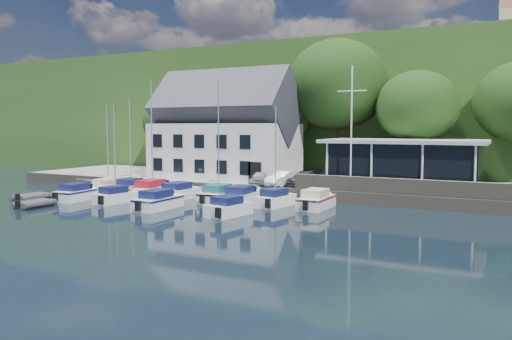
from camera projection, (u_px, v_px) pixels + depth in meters
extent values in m
plane|color=black|center=(190.00, 218.00, 33.67)|extent=(180.00, 180.00, 0.00)
cube|color=#9C9C96|center=(292.00, 185.00, 49.14)|extent=(60.00, 13.00, 1.00)
cube|color=#6C6356|center=(262.00, 192.00, 43.38)|extent=(60.00, 0.30, 1.00)
cube|color=#29491B|center=(391.00, 117.00, 87.96)|extent=(160.00, 75.00, 16.00)
cube|color=#516231|center=(446.00, 72.00, 90.73)|extent=(50.00, 30.00, 0.30)
cube|color=#6C6356|center=(405.00, 187.00, 38.19)|extent=(18.00, 0.50, 1.20)
imported|color=#AFB0B4|center=(261.00, 178.00, 44.98)|extent=(2.03, 3.74, 1.21)
imported|color=silver|center=(283.00, 178.00, 43.94)|extent=(2.16, 4.12, 1.29)
imported|color=#323237|center=(305.00, 178.00, 44.05)|extent=(2.63, 4.78, 1.31)
imported|color=#303A95|center=(327.00, 179.00, 43.20)|extent=(2.41, 4.07, 1.31)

